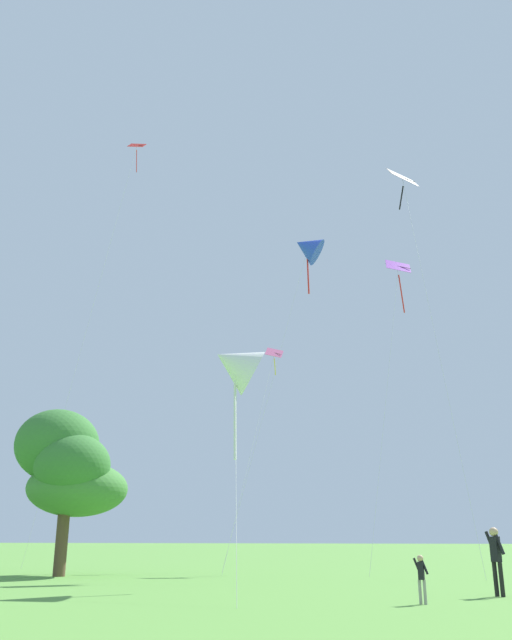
% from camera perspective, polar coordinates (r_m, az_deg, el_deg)
% --- Properties ---
extents(kite_blue_delta, '(3.74, 11.42, 21.62)m').
position_cam_1_polar(kite_blue_delta, '(46.10, 4.36, 6.16)').
color(kite_blue_delta, blue).
rests_on(kite_blue_delta, ground_plane).
extents(kite_white_distant, '(3.42, 7.67, 8.46)m').
position_cam_1_polar(kite_white_distant, '(23.72, -1.78, -3.79)').
color(kite_white_distant, white).
rests_on(kite_white_distant, ground_plane).
extents(kite_purple_streamer, '(2.32, 11.27, 18.42)m').
position_cam_1_polar(kite_purple_streamer, '(42.59, 12.02, 3.34)').
color(kite_purple_streamer, purple).
rests_on(kite_purple_streamer, ground_plane).
extents(kite_red_high, '(2.10, 7.46, 29.75)m').
position_cam_1_polar(kite_red_high, '(50.65, -10.64, 12.22)').
color(kite_red_high, red).
rests_on(kite_red_high, ground_plane).
extents(kite_pink_low, '(0.96, 8.17, 12.12)m').
position_cam_1_polar(kite_pink_low, '(38.24, 1.36, -3.82)').
color(kite_pink_low, pink).
rests_on(kite_pink_low, ground_plane).
extents(kite_black_large, '(3.25, 12.08, 24.26)m').
position_cam_1_polar(kite_black_large, '(44.10, 12.43, 10.90)').
color(kite_black_large, black).
rests_on(kite_black_large, ground_plane).
extents(person_child_small, '(0.36, 0.15, 1.11)m').
position_cam_1_polar(person_child_small, '(17.63, 13.87, -20.25)').
color(person_child_small, gray).
rests_on(person_child_small, ground_plane).
extents(person_foreground_watcher, '(0.50, 0.42, 1.78)m').
position_cam_1_polar(person_foreground_watcher, '(20.43, 19.72, -18.25)').
color(person_foreground_watcher, black).
rests_on(person_foreground_watcher, ground_plane).
extents(tree_left_oak, '(4.71, 4.71, 6.88)m').
position_cam_1_polar(tree_left_oak, '(30.58, -15.62, -11.99)').
color(tree_left_oak, brown).
rests_on(tree_left_oak, ground_plane).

